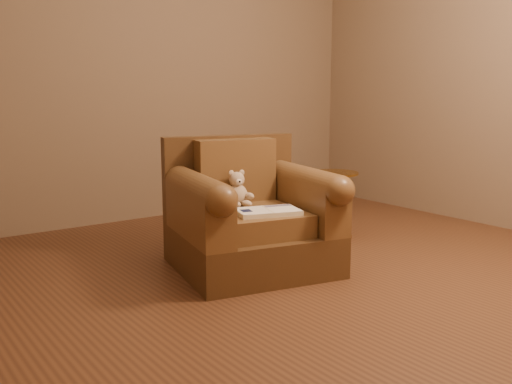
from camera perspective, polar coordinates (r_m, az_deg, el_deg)
floor at (r=3.46m, az=5.77°, el=-8.14°), size 4.00×4.00×0.00m
armchair at (r=3.50m, az=-0.69°, el=-2.67°), size 1.04×1.00×0.79m
teddy_bear at (r=3.52m, az=-1.83°, el=0.00°), size 0.16×0.19×0.22m
guidebook at (r=3.28m, az=1.18°, el=-1.97°), size 0.41×0.32×0.03m
side_table at (r=4.24m, az=7.75°, el=-1.05°), size 0.35×0.35×0.49m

